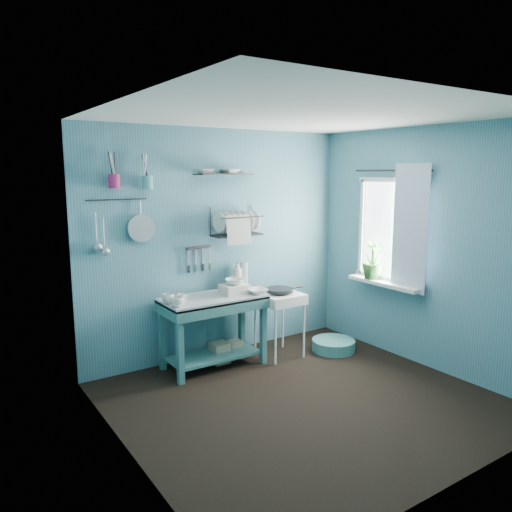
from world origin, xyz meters
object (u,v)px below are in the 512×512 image
hotplate_stand (279,325)px  potted_plant (373,260)px  wash_tub (235,289)px  colander (141,228)px  frying_pan (280,290)px  storage_tin_small (234,349)px  mug_right (168,299)px  utensil_cup_teal (147,182)px  storage_tin_large (220,353)px  mug_left (177,302)px  mug_mid (182,298)px  dish_rack (237,221)px  floor_basin (333,345)px  water_bottle (244,274)px  soap_bottle (237,274)px  utensil_cup_magenta (114,181)px  work_counter (214,332)px

hotplate_stand → potted_plant: potted_plant is taller
wash_tub → colander: size_ratio=1.00×
frying_pan → storage_tin_small: frying_pan is taller
potted_plant → storage_tin_small: size_ratio=2.20×
wash_tub → mug_right: bearing=178.5°
utensil_cup_teal → storage_tin_large: (0.67, -0.21, -1.83)m
mug_left → mug_mid: size_ratio=1.23×
dish_rack → floor_basin: dish_rack is taller
wash_tub → frying_pan: (0.51, -0.12, -0.05)m
mug_mid → dish_rack: dish_rack is taller
potted_plant → mug_right: bearing=167.0°
mug_mid → mug_right: size_ratio=0.81×
water_bottle → dish_rack: (-0.10, -0.01, 0.60)m
soap_bottle → utensil_cup_magenta: 1.68m
work_counter → potted_plant: bearing=-28.5°
frying_pan → water_bottle: bearing=123.4°
utensil_cup_teal → work_counter: bearing=-24.3°
utensil_cup_teal → wash_tub: bearing=-18.7°
water_bottle → potted_plant: size_ratio=0.64×
water_bottle → storage_tin_small: water_bottle is taller
mug_left → mug_right: bearing=97.1°
utensil_cup_teal → potted_plant: utensil_cup_teal is taller
utensil_cup_magenta → hotplate_stand: bearing=-13.5°
wash_tub → colander: (-0.89, 0.31, 0.68)m
utensil_cup_teal → storage_tin_small: size_ratio=0.65×
wash_tub → storage_tin_small: (0.05, 0.10, -0.71)m
frying_pan → storage_tin_large: (-0.66, 0.19, -0.65)m
mug_left → potted_plant: size_ratio=0.28×
work_counter → utensil_cup_teal: 1.68m
dish_rack → storage_tin_large: (-0.32, -0.16, -1.39)m
soap_bottle → wash_tub: bearing=-127.7°
soap_bottle → floor_basin: 1.39m
storage_tin_large → potted_plant: bearing=-19.0°
mug_right → water_bottle: water_bottle is taller
potted_plant → mug_left: bearing=170.7°
work_counter → soap_bottle: 0.70m
utensil_cup_magenta → soap_bottle: bearing=-2.5°
mug_left → colander: colander is taller
dish_rack → colander: (-1.06, 0.08, -0.02)m
soap_bottle → utensil_cup_teal: 1.43m
work_counter → soap_bottle: soap_bottle is taller
storage_tin_small → mug_mid: bearing=-168.4°
soap_bottle → storage_tin_large: soap_bottle is taller
utensil_cup_teal → soap_bottle: bearing=-3.3°
utensil_cup_teal → storage_tin_small: 2.04m
soap_bottle → dish_rack: dish_rack is taller
mug_right → utensil_cup_teal: size_ratio=0.95×
dish_rack → potted_plant: dish_rack is taller
water_bottle → frying_pan: (0.24, -0.36, -0.14)m
water_bottle → work_counter: bearing=-157.1°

